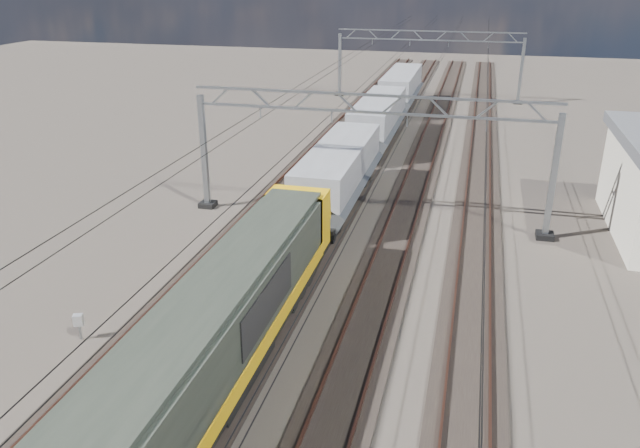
% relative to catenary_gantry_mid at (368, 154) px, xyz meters
% --- Properties ---
extents(ground, '(160.00, 160.00, 0.00)m').
position_rel_catenary_gantry_mid_xyz_m(ground, '(-0.00, -4.00, -3.91)').
color(ground, black).
rests_on(ground, ground).
extents(track_outer_west, '(2.60, 140.00, 0.30)m').
position_rel_catenary_gantry_mid_xyz_m(track_outer_west, '(-6.00, -4.00, -3.83)').
color(track_outer_west, black).
rests_on(track_outer_west, ground).
extents(track_loco, '(2.60, 140.00, 0.30)m').
position_rel_catenary_gantry_mid_xyz_m(track_loco, '(-2.00, -4.00, -3.83)').
color(track_loco, black).
rests_on(track_loco, ground).
extents(track_inner_east, '(2.60, 140.00, 0.30)m').
position_rel_catenary_gantry_mid_xyz_m(track_inner_east, '(2.00, -4.00, -3.83)').
color(track_inner_east, black).
rests_on(track_inner_east, ground).
extents(track_outer_east, '(2.60, 140.00, 0.30)m').
position_rel_catenary_gantry_mid_xyz_m(track_outer_east, '(6.00, -4.00, -3.83)').
color(track_outer_east, black).
rests_on(track_outer_east, ground).
extents(catenary_gantry_mid, '(19.90, 0.90, 7.11)m').
position_rel_catenary_gantry_mid_xyz_m(catenary_gantry_mid, '(0.00, 0.00, 0.00)').
color(catenary_gantry_mid, gray).
rests_on(catenary_gantry_mid, ground).
extents(catenary_gantry_far, '(19.90, 0.90, 7.11)m').
position_rel_catenary_gantry_mid_xyz_m(catenary_gantry_far, '(0.00, 36.00, 0.00)').
color(catenary_gantry_far, gray).
rests_on(catenary_gantry_far, ground).
extents(overhead_wires, '(12.03, 140.00, 0.53)m').
position_rel_catenary_gantry_mid_xyz_m(overhead_wires, '(-0.00, 4.00, 1.84)').
color(overhead_wires, black).
rests_on(overhead_wires, ground).
extents(locomotive, '(2.76, 21.10, 3.62)m').
position_rel_catenary_gantry_mid_xyz_m(locomotive, '(-2.00, -15.84, -1.58)').
color(locomotive, black).
rests_on(locomotive, ground).
extents(hopper_wagon_lead, '(3.38, 13.00, 3.25)m').
position_rel_catenary_gantry_mid_xyz_m(hopper_wagon_lead, '(-2.00, 1.85, -1.67)').
color(hopper_wagon_lead, black).
rests_on(hopper_wagon_lead, ground).
extents(hopper_wagon_mid, '(3.38, 13.00, 3.25)m').
position_rel_catenary_gantry_mid_xyz_m(hopper_wagon_mid, '(-2.00, 16.05, -1.67)').
color(hopper_wagon_mid, black).
rests_on(hopper_wagon_mid, ground).
extents(hopper_wagon_third, '(3.38, 13.00, 3.25)m').
position_rel_catenary_gantry_mid_xyz_m(hopper_wagon_third, '(-2.00, 30.25, -1.67)').
color(hopper_wagon_third, black).
rests_on(hopper_wagon_third, ground).
extents(trackside_cabinet, '(0.43, 0.37, 1.06)m').
position_rel_catenary_gantry_mid_xyz_m(trackside_cabinet, '(-8.41, -14.42, -3.11)').
color(trackside_cabinet, gray).
rests_on(trackside_cabinet, ground).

